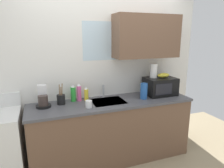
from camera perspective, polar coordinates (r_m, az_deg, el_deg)
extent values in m
cube|color=white|center=(3.09, -2.25, 3.23)|extent=(3.07, 0.10, 2.50)
cube|color=brown|center=(3.09, 9.72, 13.11)|extent=(0.99, 0.32, 0.62)
cube|color=silver|center=(2.99, -3.02, 12.02)|extent=(0.56, 0.02, 0.55)
cube|color=brown|center=(3.04, 0.00, -13.26)|extent=(2.27, 0.60, 0.86)
cube|color=#4C4C51|center=(2.87, 0.00, -5.20)|extent=(2.30, 0.63, 0.03)
cube|color=#9EA0A5|center=(2.89, -1.07, -6.18)|extent=(0.46, 0.38, 0.14)
cylinder|color=#B2B5BA|center=(3.03, -2.45, -1.95)|extent=(0.03, 0.03, 0.19)
cube|color=black|center=(3.23, 13.42, -0.61)|extent=(0.46, 0.34, 0.27)
cube|color=black|center=(3.06, 14.43, -1.44)|extent=(0.28, 0.01, 0.17)
ellipsoid|color=gold|center=(3.22, 14.33, 2.41)|extent=(0.20, 0.11, 0.07)
cylinder|color=white|center=(3.16, 11.65, 3.75)|extent=(0.11, 0.11, 0.22)
cylinder|color=black|center=(2.77, -18.78, -5.91)|extent=(0.19, 0.19, 0.03)
cylinder|color=#3F332D|center=(2.74, -18.90, -4.40)|extent=(0.12, 0.12, 0.13)
cube|color=silver|center=(2.80, -19.04, -2.84)|extent=(0.11, 0.09, 0.26)
cylinder|color=yellow|center=(2.89, -7.26, -3.04)|extent=(0.06, 0.06, 0.17)
cone|color=white|center=(2.87, -7.32, -1.12)|extent=(0.04, 0.04, 0.04)
cylinder|color=#E55999|center=(2.89, -9.28, -2.64)|extent=(0.06, 0.06, 0.22)
cone|color=white|center=(2.85, -9.38, -0.21)|extent=(0.05, 0.05, 0.04)
cylinder|color=green|center=(2.89, -10.88, -2.84)|extent=(0.07, 0.07, 0.20)
cone|color=white|center=(2.85, -10.99, -0.54)|extent=(0.05, 0.05, 0.04)
cylinder|color=#2659A5|center=(2.98, 8.99, -1.98)|extent=(0.10, 0.10, 0.23)
cylinder|color=white|center=(2.62, -6.58, -5.66)|extent=(0.08, 0.08, 0.09)
cylinder|color=black|center=(2.81, -14.19, -4.28)|extent=(0.11, 0.11, 0.13)
cylinder|color=olive|center=(2.78, -14.60, -2.50)|extent=(0.02, 0.02, 0.24)
cylinder|color=olive|center=(2.79, -13.96, -2.33)|extent=(0.03, 0.03, 0.24)
cylinder|color=olive|center=(2.77, -14.23, -2.91)|extent=(0.02, 0.01, 0.20)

